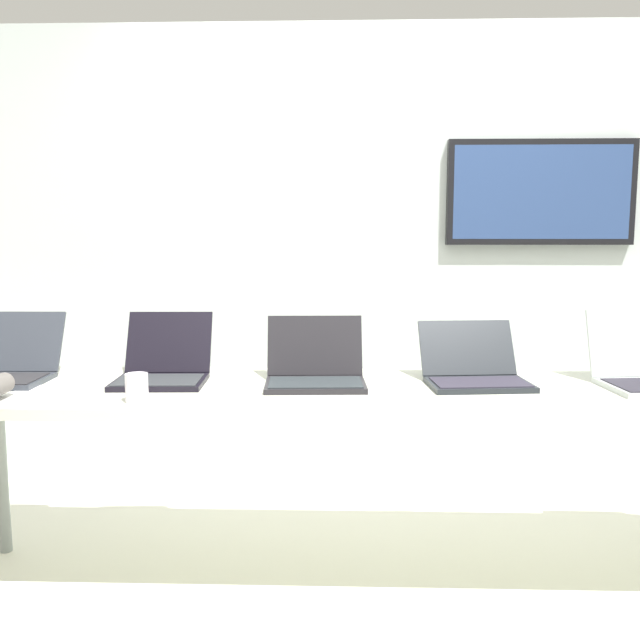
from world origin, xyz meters
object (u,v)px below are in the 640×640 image
(laptop_station_3, at_px, (474,370))
(coffee_mug, at_px, (137,388))
(laptop_station_1, at_px, (164,366))
(laptop_station_0, at_px, (6,365))
(workbench, at_px, (376,400))
(laptop_station_2, at_px, (315,369))

(laptop_station_3, xyz_separation_m, coffee_mug, (-1.20, -0.33, -0.00))
(laptop_station_1, bearing_deg, laptop_station_3, -0.48)
(laptop_station_0, relative_size, laptop_station_3, 0.93)
(workbench, height_order, laptop_station_3, laptop_station_3)
(laptop_station_1, xyz_separation_m, coffee_mug, (-0.00, -0.34, -0.01))
(laptop_station_3, distance_m, coffee_mug, 1.24)
(laptop_station_1, relative_size, laptop_station_3, 0.95)
(workbench, bearing_deg, laptop_station_1, 174.03)
(laptop_station_1, bearing_deg, workbench, -5.97)
(laptop_station_2, relative_size, coffee_mug, 3.93)
(laptop_station_1, height_order, laptop_station_3, laptop_station_1)
(workbench, relative_size, laptop_station_0, 8.89)
(workbench, distance_m, coffee_mug, 0.86)
(laptop_station_1, xyz_separation_m, laptop_station_2, (0.59, -0.04, -0.00))
(laptop_station_0, height_order, coffee_mug, laptop_station_0)
(coffee_mug, bearing_deg, laptop_station_2, 26.88)
(laptop_station_3, bearing_deg, laptop_station_1, 179.52)
(workbench, bearing_deg, laptop_station_0, 176.56)
(laptop_station_0, distance_m, laptop_station_2, 1.21)
(laptop_station_0, relative_size, coffee_mug, 3.83)
(laptop_station_1, bearing_deg, laptop_station_2, -3.52)
(workbench, distance_m, laptop_station_0, 1.44)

